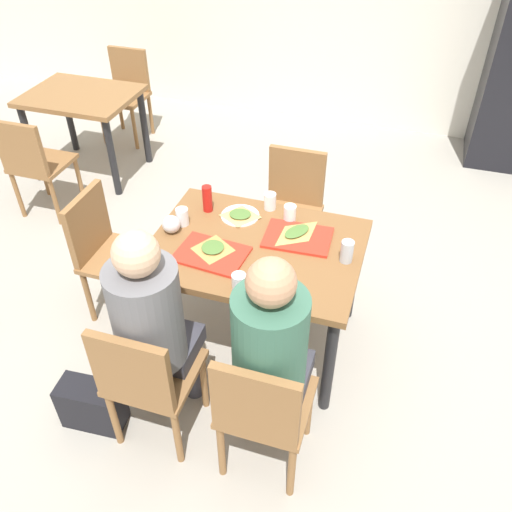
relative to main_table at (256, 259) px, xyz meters
The scene contains 26 objects.
ground_plane 0.64m from the main_table, ahead, with size 10.00×10.00×0.02m, color #9E998E.
main_table is the anchor object (origin of this frame).
chair_near_left 0.87m from the main_table, 109.27° to the right, with size 0.40×0.40×0.83m.
chair_near_right 0.87m from the main_table, 70.73° to the right, with size 0.40×0.40×0.83m.
chair_far_side 0.82m from the main_table, 90.00° to the left, with size 0.40×0.40×0.83m.
chair_left_end 0.96m from the main_table, behind, with size 0.40×0.40×0.83m.
person_in_red 0.73m from the main_table, 112.93° to the right, with size 0.32×0.42×1.24m.
person_in_brown_jacket 0.73m from the main_table, 67.07° to the right, with size 0.32×0.42×1.24m.
tray_red_near 0.27m from the main_table, 143.18° to the right, with size 0.36×0.26×0.02m, color red.
tray_red_far 0.26m from the main_table, 32.69° to the left, with size 0.36×0.26×0.02m, color red.
paper_plate_center 0.30m from the main_table, 126.07° to the left, with size 0.22×0.22×0.01m, color white.
paper_plate_near_edge 0.30m from the main_table, 53.93° to the right, with size 0.22×0.22×0.01m, color white.
pizza_slice_a 0.26m from the main_table, 149.48° to the right, with size 0.21×0.21×0.02m.
pizza_slice_b 0.27m from the main_table, 38.75° to the left, with size 0.23×0.27×0.02m.
pizza_slice_c 0.30m from the main_table, 126.71° to the left, with size 0.21×0.19×0.02m.
plastic_cup_a 0.39m from the main_table, 94.49° to the left, with size 0.07×0.07×0.10m, color white.
plastic_cup_b 0.39m from the main_table, 85.51° to the right, with size 0.07×0.07×0.10m, color white.
plastic_cup_c 0.48m from the main_table, behind, with size 0.07×0.07×0.10m, color white.
plastic_cup_d 0.33m from the main_table, 67.66° to the left, with size 0.07×0.07×0.10m, color white.
soda_can 0.50m from the main_table, ahead, with size 0.07×0.07×0.12m, color #B7BCC6.
condiment_bottle 0.47m from the main_table, 147.64° to the left, with size 0.06×0.06×0.16m, color red.
foil_bundle 0.50m from the main_table, behind, with size 0.10×0.10×0.10m, color silver.
handbag 1.15m from the main_table, 127.54° to the right, with size 0.32×0.16×0.28m, color black.
background_table 2.50m from the main_table, 143.28° to the left, with size 0.90×0.70×0.72m.
background_chair_near 2.15m from the main_table, 159.22° to the left, with size 0.40×0.40×0.83m.
background_chair_far 3.00m from the main_table, 131.96° to the left, with size 0.40×0.40×0.83m.
Camera 1 is at (0.68, -2.13, 2.50)m, focal length 37.52 mm.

